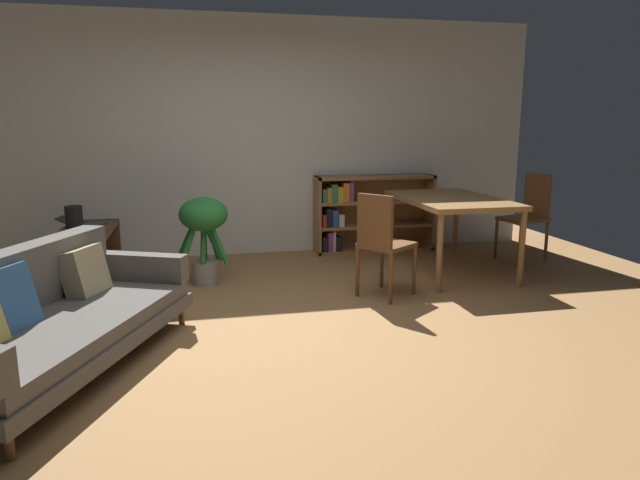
{
  "coord_description": "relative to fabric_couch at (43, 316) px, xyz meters",
  "views": [
    {
      "loc": [
        -0.64,
        -3.97,
        1.53
      ],
      "look_at": [
        0.36,
        0.56,
        0.56
      ],
      "focal_mm": 32.03,
      "sensor_mm": 36.0,
      "label": 1
    }
  ],
  "objects": [
    {
      "name": "desk_speaker",
      "position": [
        -0.07,
        1.5,
        0.34
      ],
      "size": [
        0.14,
        0.14,
        0.28
      ],
      "color": "black",
      "rests_on": "media_console"
    },
    {
      "name": "media_console",
      "position": [
        -0.06,
        1.85,
        -0.09
      ],
      "size": [
        0.46,
        1.26,
        0.55
      ],
      "color": "#56351E",
      "rests_on": "ground_plane"
    },
    {
      "name": "fabric_couch",
      "position": [
        0.0,
        0.0,
        0.0
      ],
      "size": [
        1.59,
        2.17,
        0.76
      ],
      "color": "brown",
      "rests_on": "ground_plane"
    },
    {
      "name": "ground_plane",
      "position": [
        1.59,
        0.33,
        -0.35
      ],
      "size": [
        8.16,
        8.16,
        0.0
      ],
      "primitive_type": "plane",
      "color": "#9E7042"
    },
    {
      "name": "bookshelf",
      "position": [
        2.93,
        2.85,
        0.1
      ],
      "size": [
        1.43,
        0.32,
        0.9
      ],
      "color": "olive",
      "rests_on": "ground_plane"
    },
    {
      "name": "potted_floor_plant",
      "position": [
        1.02,
        1.77,
        0.22
      ],
      "size": [
        0.5,
        0.48,
        0.84
      ],
      "color": "#9E9389",
      "rests_on": "ground_plane"
    },
    {
      "name": "dining_chair_near",
      "position": [
        4.59,
        2.03,
        0.18
      ],
      "size": [
        0.53,
        0.49,
        0.96
      ],
      "color": "brown",
      "rests_on": "ground_plane"
    },
    {
      "name": "back_wall_panel",
      "position": [
        1.59,
        3.03,
        1.0
      ],
      "size": [
        6.8,
        0.1,
        2.7
      ],
      "primitive_type": "cube",
      "color": "silver",
      "rests_on": "ground_plane"
    },
    {
      "name": "open_laptop",
      "position": [
        -0.1,
        2.12,
        0.22
      ],
      "size": [
        0.45,
        0.38,
        0.1
      ],
      "color": "#333338",
      "rests_on": "media_console"
    },
    {
      "name": "dining_table",
      "position": [
        3.5,
        1.72,
        0.35
      ],
      "size": [
        0.92,
        1.48,
        0.77
      ],
      "color": "olive",
      "rests_on": "ground_plane"
    },
    {
      "name": "dining_chair_far",
      "position": [
        2.52,
        0.99,
        0.17
      ],
      "size": [
        0.56,
        0.56,
        0.93
      ],
      "color": "brown",
      "rests_on": "ground_plane"
    }
  ]
}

